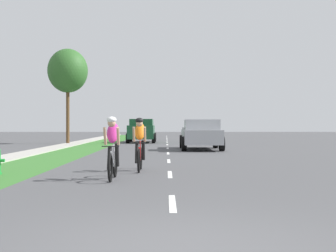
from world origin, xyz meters
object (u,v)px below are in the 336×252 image
at_px(suv_dark_green, 142,130).
at_px(cyclist_lead, 113,147).
at_px(street_tree_near, 68,71).
at_px(pickup_silver, 201,135).
at_px(cyclist_trailing, 140,144).

bearing_deg(suv_dark_green, cyclist_lead, -88.78).
bearing_deg(street_tree_near, pickup_silver, -40.39).
bearing_deg(pickup_silver, cyclist_lead, -103.30).
height_order(cyclist_lead, pickup_silver, pickup_silver).
bearing_deg(cyclist_trailing, suv_dark_green, 92.81).
relative_size(cyclist_trailing, street_tree_near, 0.25).
bearing_deg(street_tree_near, cyclist_trailing, -72.13).
relative_size(cyclist_lead, cyclist_trailing, 1.00).
bearing_deg(cyclist_lead, suv_dark_green, 91.22).
xyz_separation_m(cyclist_trailing, street_tree_near, (-6.20, 19.22, 4.36)).
xyz_separation_m(suv_dark_green, street_tree_near, (-5.13, -2.54, 4.23)).
height_order(pickup_silver, suv_dark_green, suv_dark_green).
bearing_deg(street_tree_near, suv_dark_green, 26.38).
relative_size(cyclist_trailing, pickup_silver, 0.34).
bearing_deg(cyclist_lead, cyclist_trailing, 75.34).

